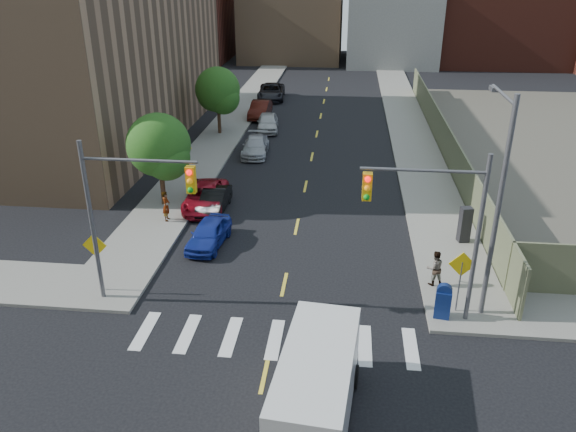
% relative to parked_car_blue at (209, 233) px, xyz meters
% --- Properties ---
extents(ground, '(160.00, 160.00, 0.00)m').
position_rel_parked_car_blue_xyz_m(ground, '(4.20, -11.38, -0.65)').
color(ground, black).
rests_on(ground, ground).
extents(sidewalk_nw, '(3.50, 73.00, 0.15)m').
position_rel_parked_car_blue_xyz_m(sidewalk_nw, '(-3.55, 30.12, -0.58)').
color(sidewalk_nw, gray).
rests_on(sidewalk_nw, ground).
extents(sidewalk_ne, '(3.50, 73.00, 0.15)m').
position_rel_parked_car_blue_xyz_m(sidewalk_ne, '(11.95, 30.12, -0.58)').
color(sidewalk_ne, gray).
rests_on(sidewalk_ne, ground).
extents(fence_north, '(0.12, 44.00, 2.50)m').
position_rel_parked_car_blue_xyz_m(fence_north, '(13.80, 16.62, 0.60)').
color(fence_north, '#6E6F4D').
rests_on(fence_north, ground).
extents(building_nw, '(22.00, 30.00, 16.00)m').
position_rel_parked_car_blue_xyz_m(building_nw, '(-17.80, 18.62, 7.35)').
color(building_nw, '#8C6B4C').
rests_on(building_nw, ground).
extents(bg_bldg_west, '(14.00, 18.00, 12.00)m').
position_rel_parked_car_blue_xyz_m(bg_bldg_west, '(-17.80, 58.62, 5.35)').
color(bg_bldg_west, '#592319').
rests_on(bg_bldg_west, ground).
extents(bg_bldg_midwest, '(14.00, 16.00, 15.00)m').
position_rel_parked_car_blue_xyz_m(bg_bldg_midwest, '(-1.80, 60.62, 6.85)').
color(bg_bldg_midwest, '#8C6B4C').
rests_on(bg_bldg_midwest, ground).
extents(bg_bldg_center, '(12.00, 16.00, 10.00)m').
position_rel_parked_car_blue_xyz_m(bg_bldg_center, '(12.20, 58.62, 4.35)').
color(bg_bldg_center, gray).
rests_on(bg_bldg_center, ground).
extents(bg_bldg_east, '(18.00, 18.00, 16.00)m').
position_rel_parked_car_blue_xyz_m(bg_bldg_east, '(26.20, 60.62, 7.35)').
color(bg_bldg_east, '#592319').
rests_on(bg_bldg_east, ground).
extents(signal_nw, '(4.59, 0.30, 7.00)m').
position_rel_parked_car_blue_xyz_m(signal_nw, '(-1.78, -5.38, 3.87)').
color(signal_nw, '#59595E').
rests_on(signal_nw, ground).
extents(signal_ne, '(4.59, 0.30, 7.00)m').
position_rel_parked_car_blue_xyz_m(signal_ne, '(10.18, -5.38, 3.87)').
color(signal_ne, '#59595E').
rests_on(signal_ne, ground).
extents(streetlight_ne, '(0.25, 3.70, 9.00)m').
position_rel_parked_car_blue_xyz_m(streetlight_ne, '(12.40, -4.48, 4.57)').
color(streetlight_ne, '#59595E').
rests_on(streetlight_ne, ground).
extents(warn_sign_nw, '(1.06, 0.06, 2.83)m').
position_rel_parked_car_blue_xyz_m(warn_sign_nw, '(-3.60, -4.88, 1.34)').
color(warn_sign_nw, '#59595E').
rests_on(warn_sign_nw, ground).
extents(warn_sign_ne, '(1.06, 0.06, 2.83)m').
position_rel_parked_car_blue_xyz_m(warn_sign_ne, '(11.40, -4.88, 1.34)').
color(warn_sign_ne, '#59595E').
rests_on(warn_sign_ne, ground).
extents(warn_sign_midwest, '(1.06, 0.06, 2.83)m').
position_rel_parked_car_blue_xyz_m(warn_sign_midwest, '(-3.60, 8.62, 1.34)').
color(warn_sign_midwest, '#59595E').
rests_on(warn_sign_midwest, ground).
extents(tree_west_near, '(3.66, 3.64, 5.52)m').
position_rel_parked_car_blue_xyz_m(tree_west_near, '(-3.80, 4.66, 2.82)').
color(tree_west_near, '#332114').
rests_on(tree_west_near, ground).
extents(tree_west_far, '(3.66, 3.64, 5.52)m').
position_rel_parked_car_blue_xyz_m(tree_west_far, '(-3.80, 19.66, 2.82)').
color(tree_west_far, '#332114').
rests_on(tree_west_far, ground).
extents(parked_car_blue, '(1.90, 3.97, 1.31)m').
position_rel_parked_car_blue_xyz_m(parked_car_blue, '(0.00, 0.00, 0.00)').
color(parked_car_blue, '#1B2E97').
rests_on(parked_car_blue, ground).
extents(parked_car_black, '(1.35, 3.84, 1.26)m').
position_rel_parked_car_blue_xyz_m(parked_car_black, '(-0.70, 4.25, -0.02)').
color(parked_car_black, black).
rests_on(parked_car_black, ground).
extents(parked_car_red, '(2.68, 5.07, 1.36)m').
position_rel_parked_car_blue_xyz_m(parked_car_red, '(-1.30, 4.67, 0.03)').
color(parked_car_red, maroon).
rests_on(parked_car_red, ground).
extents(parked_car_silver, '(2.08, 4.59, 1.30)m').
position_rel_parked_car_blue_xyz_m(parked_car_silver, '(0.00, 14.70, -0.00)').
color(parked_car_silver, '#A4A7AC').
rests_on(parked_car_silver, ground).
extents(parked_car_white, '(2.16, 4.45, 1.47)m').
position_rel_parked_car_blue_xyz_m(parked_car_white, '(0.00, 21.16, 0.08)').
color(parked_car_white, silver).
rests_on(parked_car_white, ground).
extents(parked_car_maroon, '(1.70, 4.60, 1.50)m').
position_rel_parked_car_blue_xyz_m(parked_car_maroon, '(-1.29, 25.41, 0.10)').
color(parked_car_maroon, '#3D120C').
rests_on(parked_car_maroon, ground).
extents(parked_car_grey, '(3.00, 5.83, 1.57)m').
position_rel_parked_car_blue_xyz_m(parked_car_grey, '(-1.30, 33.02, 0.13)').
color(parked_car_grey, black).
rests_on(parked_car_grey, ground).
extents(cargo_van, '(2.72, 5.70, 2.53)m').
position_rel_parked_car_blue_xyz_m(cargo_van, '(6.10, -11.14, 0.68)').
color(cargo_van, silver).
rests_on(cargo_van, ground).
extents(mailbox, '(0.68, 0.57, 1.50)m').
position_rel_parked_car_blue_xyz_m(mailbox, '(10.76, -5.38, 0.22)').
color(mailbox, navy).
rests_on(mailbox, sidewalk_ne).
extents(payphone, '(0.64, 0.56, 1.85)m').
position_rel_parked_car_blue_xyz_m(payphone, '(12.77, 1.52, 0.42)').
color(payphone, black).
rests_on(payphone, sidewalk_ne).
extents(pedestrian_west, '(0.45, 0.65, 1.69)m').
position_rel_parked_car_blue_xyz_m(pedestrian_west, '(-2.91, 2.37, 0.34)').
color(pedestrian_west, gray).
rests_on(pedestrian_west, sidewalk_nw).
extents(pedestrian_east, '(0.90, 0.76, 1.61)m').
position_rel_parked_car_blue_xyz_m(pedestrian_east, '(10.74, -2.89, 0.30)').
color(pedestrian_east, gray).
rests_on(pedestrian_east, sidewalk_ne).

